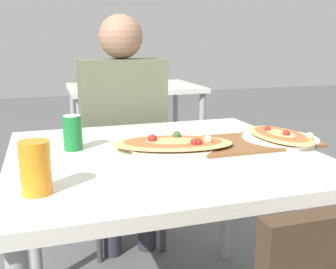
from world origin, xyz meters
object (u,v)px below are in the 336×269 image
Objects in this scene: dining_table at (163,172)px; drink_glass at (36,168)px; person_seated at (124,115)px; soda_can at (73,133)px; pizza_second at (280,137)px; chair_far_seated at (121,150)px; pizza_main at (173,144)px.

dining_table is 7.58× the size of drink_glass.
dining_table is 0.70m from person_seated.
soda_can is (-0.30, -0.57, 0.06)m from person_seated.
person_seated is at bearing 62.52° from soda_can.
dining_table is at bearing -179.38° from pizza_second.
chair_far_seated is 0.74× the size of person_seated.
person_seated is at bearing 89.67° from dining_table.
pizza_second is at bearing 120.41° from chair_far_seated.
pizza_second is (0.77, -0.12, -0.04)m from soda_can.
pizza_second is (0.43, -0.01, -0.00)m from pizza_main.
pizza_main is (0.04, -0.79, 0.23)m from chair_far_seated.
soda_can is 0.91× the size of drink_glass.
dining_table is at bearing 32.90° from drink_glass.
person_seated is 0.65m from soda_can.
pizza_main is at bearing 93.44° from person_seated.
dining_table is 2.21× the size of pizza_main.
person_seated is 0.84m from pizza_second.
chair_far_seated is 0.24m from person_seated.
chair_far_seated is at bearing 92.95° from pizza_main.
drink_glass is (-0.46, -0.29, 0.05)m from pizza_main.
drink_glass reaches higher than soda_can.
pizza_main is 3.78× the size of soda_can.
pizza_main is at bearing 92.95° from chair_far_seated.
person_seated is 9.01× the size of drink_glass.
chair_far_seated is at bearing -90.00° from person_seated.
pizza_main reaches higher than pizza_second.
chair_far_seated is at bearing 66.52° from soda_can.
pizza_second is (0.48, 0.01, 0.09)m from dining_table.
pizza_main is 0.36m from soda_can.
pizza_second is (0.47, -0.69, 0.01)m from person_seated.
drink_glass is at bearing 68.79° from chair_far_seated.
person_seated reaches higher than drink_glass.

